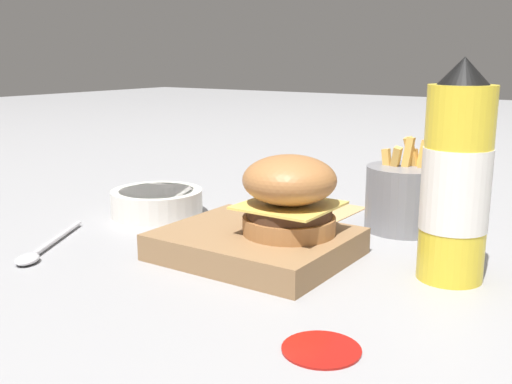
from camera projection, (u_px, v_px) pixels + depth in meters
ground_plane at (298, 244)px, 0.80m from camera, size 6.00×6.00×0.00m
serving_board at (256, 244)px, 0.75m from camera, size 0.22×0.19×0.03m
burger at (289, 194)px, 0.72m from camera, size 0.11×0.11×0.10m
ketchup_bottle at (456, 181)px, 0.65m from camera, size 0.07×0.07×0.24m
fries_basket at (405, 197)px, 0.86m from camera, size 0.11×0.11×0.15m
side_bowl at (157, 202)px, 0.94m from camera, size 0.14×0.14×0.04m
spoon at (41, 250)px, 0.76m from camera, size 0.10×0.17×0.01m
ketchup_puddle at (321, 348)px, 0.51m from camera, size 0.07×0.07×0.00m
parchment_square at (319, 209)px, 0.97m from camera, size 0.12×0.12×0.00m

